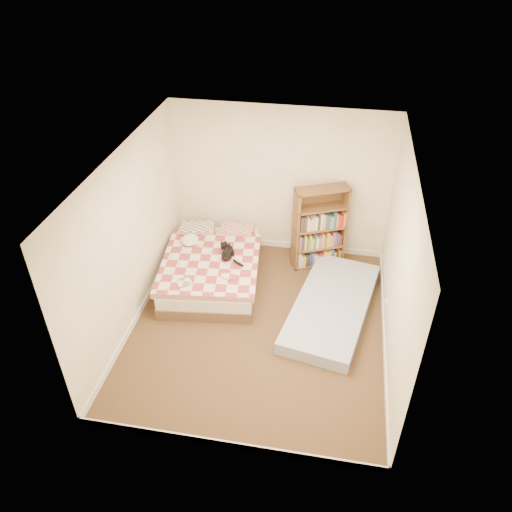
% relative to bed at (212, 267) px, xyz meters
% --- Properties ---
extents(room, '(3.51, 4.01, 2.51)m').
position_rel_bed_xyz_m(room, '(0.90, -0.90, 0.96)').
color(room, '#40311B').
rests_on(room, ground).
extents(bed, '(1.63, 2.12, 0.53)m').
position_rel_bed_xyz_m(bed, '(0.00, 0.00, 0.00)').
color(bed, brown).
rests_on(bed, room).
extents(bookshelf, '(0.94, 0.60, 1.39)m').
position_rel_bed_xyz_m(bookshelf, '(1.59, 0.75, 0.28)').
color(bookshelf, brown).
rests_on(bookshelf, room).
extents(floor_mattress, '(1.40, 2.36, 0.20)m').
position_rel_bed_xyz_m(floor_mattress, '(1.90, -0.46, -0.14)').
color(floor_mattress, '#6F84B9').
rests_on(floor_mattress, room).
extents(black_cat, '(0.32, 0.63, 0.14)m').
position_rel_bed_xyz_m(black_cat, '(0.26, 0.02, 0.30)').
color(black_cat, black).
rests_on(black_cat, bed).
extents(white_dog, '(0.35, 0.37, 0.15)m').
position_rel_bed_xyz_m(white_dog, '(-0.40, 0.22, 0.31)').
color(white_dog, white).
rests_on(white_dog, bed).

